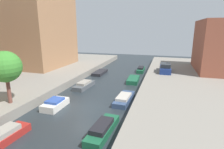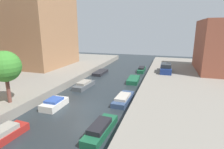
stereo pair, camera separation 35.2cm
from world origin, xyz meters
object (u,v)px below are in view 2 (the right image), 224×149
moored_boat_left_5 (100,72)px  moored_boat_right_3 (123,99)px  moored_boat_left_4 (84,85)px  moored_boat_right_4 (133,80)px  moored_boat_right_5 (141,69)px  moored_boat_left_2 (0,137)px  parked_car (166,68)px  moored_boat_left_3 (54,104)px  moored_boat_right_2 (100,129)px  street_tree_2 (5,67)px

moored_boat_left_5 → moored_boat_right_3: (7.22, -11.40, 0.09)m
moored_boat_left_4 → moored_boat_right_4: (6.13, 4.99, -0.08)m
moored_boat_left_5 → moored_boat_right_5: 8.17m
moored_boat_right_4 → moored_boat_right_5: moored_boat_right_5 is taller
moored_boat_left_2 → parked_car: bearing=63.5°
moored_boat_left_3 → moored_boat_right_3: (6.58, 3.72, -0.07)m
moored_boat_left_2 → moored_boat_left_3: bearing=88.3°
moored_boat_left_3 → moored_boat_right_2: moored_boat_right_2 is taller
parked_car → moored_boat_right_4: 6.33m
street_tree_2 → parked_car: size_ratio=1.07×
moored_boat_left_2 → moored_boat_left_3: 6.32m
moored_boat_right_2 → moored_boat_left_5: bearing=111.2°
moored_boat_right_5 → moored_boat_right_2: bearing=-89.8°
moored_boat_left_5 → moored_boat_right_4: moored_boat_right_4 is taller
moored_boat_right_2 → moored_boat_right_4: size_ratio=1.11×
parked_car → moored_boat_left_5: bearing=-176.2°
parked_car → moored_boat_right_3: 12.98m
street_tree_2 → moored_boat_right_4: (9.73, 14.06, -4.30)m
street_tree_2 → moored_boat_right_4: size_ratio=1.25×
parked_car → moored_boat_right_5: parked_car is taller
moored_boat_left_2 → moored_boat_right_3: bearing=56.0°
moored_boat_left_2 → moored_boat_left_4: 13.24m
moored_boat_right_2 → moored_boat_right_5: bearing=90.2°
parked_car → moored_boat_right_4: parked_car is taller
moored_boat_left_4 → moored_boat_right_5: moored_boat_right_5 is taller
moored_boat_left_5 → moored_boat_right_2: moored_boat_right_2 is taller
street_tree_2 → moored_boat_right_5: 24.04m
moored_boat_right_4 → moored_boat_right_5: bearing=88.7°
moored_boat_left_4 → moored_boat_right_2: 11.90m
moored_boat_left_3 → moored_boat_left_2: bearing=-91.7°
moored_boat_right_4 → moored_boat_right_5: (0.17, 7.44, 0.08)m
street_tree_2 → moored_boat_left_3: bearing=31.3°
parked_car → moored_boat_left_4: size_ratio=1.16×
street_tree_2 → moored_boat_right_2: (9.98, -0.97, -4.20)m
moored_boat_left_5 → moored_boat_right_5: (6.99, 4.23, 0.14)m
parked_car → moored_boat_right_2: parked_car is taller
moored_boat_right_3 → moored_boat_right_4: bearing=92.8°
street_tree_2 → moored_boat_right_4: 17.63m
moored_boat_left_2 → moored_boat_left_5: (-0.45, 21.43, -0.15)m
moored_boat_left_5 → moored_boat_left_2: bearing=-88.8°
parked_car → moored_boat_left_3: parked_car is taller
moored_boat_left_4 → moored_boat_right_5: 13.93m
parked_car → moored_boat_right_5: (-4.56, 3.45, -1.25)m
moored_boat_right_3 → moored_boat_right_2: bearing=-91.3°
moored_boat_left_2 → moored_boat_right_4: size_ratio=1.04×
parked_car → moored_boat_right_4: size_ratio=1.17×
moored_boat_left_5 → moored_boat_right_2: size_ratio=0.95×
street_tree_2 → moored_boat_left_2: 6.80m
moored_boat_right_4 → moored_boat_right_3: bearing=-87.2°
moored_boat_right_2 → moored_boat_left_4: bearing=122.4°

